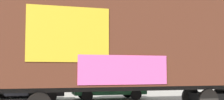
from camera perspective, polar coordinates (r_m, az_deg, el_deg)
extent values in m
cube|color=#472316|center=(12.25, 2.61, 1.56)|extent=(13.51, 2.83, 3.65)
cube|color=#B2931E|center=(10.36, -8.61, 3.16)|extent=(2.97, 0.05, 2.01)
cube|color=#CC4C8C|center=(10.72, 2.39, -3.97)|extent=(3.49, 0.06, 1.10)
cube|color=black|center=(12.21, 2.64, -7.46)|extent=(13.23, 1.60, 0.20)
cube|color=black|center=(14.24, 19.89, -8.71)|extent=(2.11, 1.24, 0.36)
cylinder|color=black|center=(13.17, 18.68, -9.35)|extent=(0.92, 0.13, 0.92)
cylinder|color=black|center=(14.38, 15.42, -8.96)|extent=(0.92, 0.13, 0.92)
cylinder|color=black|center=(15.32, 20.94, -8.54)|extent=(0.92, 0.13, 0.92)
cube|color=gray|center=(69.18, -13.82, -0.45)|extent=(130.72, 38.37, 12.11)
cube|color=#9E9384|center=(65.83, 11.33, 6.05)|extent=(6.72, 4.03, 2.37)
cube|color=brown|center=(64.86, 9.51, 6.41)|extent=(5.72, 4.72, 2.90)
cone|color=#193D23|center=(64.21, -13.70, 6.66)|extent=(1.53, 1.53, 3.05)
cone|color=#193D23|center=(56.46, -5.31, 8.54)|extent=(2.01, 2.01, 4.01)
cone|color=#193D23|center=(66.84, 14.26, 6.39)|extent=(1.70, 1.70, 3.40)
cube|color=black|center=(16.71, -17.76, -7.42)|extent=(4.63, 1.89, 0.75)
cube|color=#2D333D|center=(16.68, -18.47, -4.82)|extent=(2.31, 1.64, 0.75)
cylinder|color=black|center=(17.63, -12.68, -8.56)|extent=(0.65, 0.24, 0.64)
cylinder|color=black|center=(16.00, -12.13, -9.02)|extent=(0.65, 0.24, 0.64)
cube|color=#1E5933|center=(17.29, -0.69, -7.72)|extent=(4.29, 1.86, 0.62)
cube|color=#2D333D|center=(17.21, -1.52, -5.54)|extent=(2.13, 1.62, 0.70)
cylinder|color=black|center=(18.49, 3.10, -8.44)|extent=(0.65, 0.24, 0.64)
cylinder|color=black|center=(16.93, 4.78, -8.83)|extent=(0.65, 0.24, 0.64)
cylinder|color=black|center=(17.85, -5.87, -8.58)|extent=(0.65, 0.24, 0.64)
cylinder|color=black|center=(16.23, -5.01, -9.03)|extent=(0.65, 0.24, 0.64)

